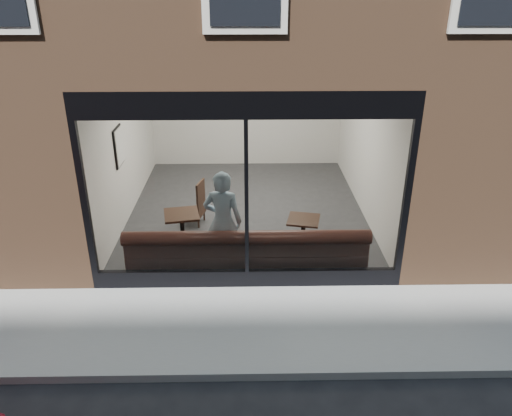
{
  "coord_description": "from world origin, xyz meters",
  "views": [
    {
      "loc": [
        0.02,
        -4.88,
        4.6
      ],
      "look_at": [
        0.15,
        2.4,
        1.25
      ],
      "focal_mm": 35.0,
      "sensor_mm": 36.0,
      "label": 1
    }
  ],
  "objects_px": {
    "banquette": "(247,261)",
    "cafe_chair_left": "(193,213)",
    "cafe_table_right": "(304,220)",
    "person": "(223,222)",
    "cafe_table_left": "(181,215)"
  },
  "relations": [
    {
      "from": "banquette",
      "to": "cafe_table_right",
      "type": "height_order",
      "value": "cafe_table_right"
    },
    {
      "from": "banquette",
      "to": "person",
      "type": "relative_size",
      "value": 2.23
    },
    {
      "from": "person",
      "to": "cafe_table_right",
      "type": "distance_m",
      "value": 1.46
    },
    {
      "from": "cafe_chair_left",
      "to": "cafe_table_left",
      "type": "bearing_deg",
      "value": 100.47
    },
    {
      "from": "person",
      "to": "cafe_table_right",
      "type": "xyz_separation_m",
      "value": [
        1.41,
        0.37,
        -0.16
      ]
    },
    {
      "from": "person",
      "to": "cafe_table_left",
      "type": "relative_size",
      "value": 2.94
    },
    {
      "from": "person",
      "to": "cafe_table_right",
      "type": "relative_size",
      "value": 3.29
    },
    {
      "from": "cafe_table_right",
      "to": "cafe_table_left",
      "type": "bearing_deg",
      "value": 173.39
    },
    {
      "from": "cafe_table_left",
      "to": "cafe_table_right",
      "type": "height_order",
      "value": "cafe_table_left"
    },
    {
      "from": "banquette",
      "to": "cafe_chair_left",
      "type": "relative_size",
      "value": 9.21
    },
    {
      "from": "person",
      "to": "cafe_chair_left",
      "type": "xyz_separation_m",
      "value": [
        -0.71,
        1.74,
        -0.66
      ]
    },
    {
      "from": "banquette",
      "to": "cafe_chair_left",
      "type": "xyz_separation_m",
      "value": [
        -1.11,
        1.91,
        0.01
      ]
    },
    {
      "from": "cafe_table_right",
      "to": "cafe_chair_left",
      "type": "distance_m",
      "value": 2.56
    },
    {
      "from": "banquette",
      "to": "cafe_table_right",
      "type": "distance_m",
      "value": 1.25
    },
    {
      "from": "cafe_table_right",
      "to": "cafe_chair_left",
      "type": "relative_size",
      "value": 1.26
    }
  ]
}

